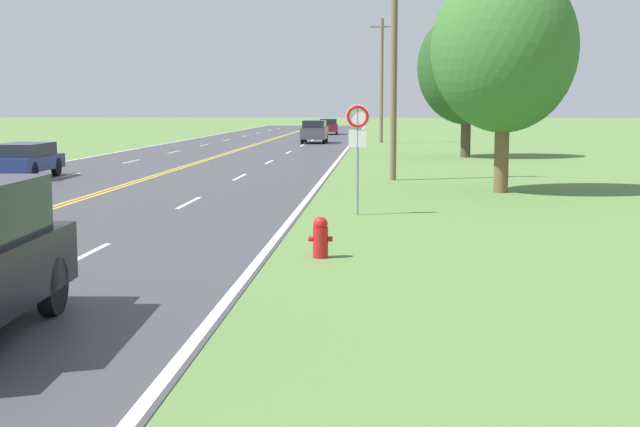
{
  "coord_description": "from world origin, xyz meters",
  "views": [
    {
      "loc": [
        8.78,
        0.88,
        2.74
      ],
      "look_at": [
        7.99,
        12.42,
        1.33
      ],
      "focal_mm": 50.0,
      "sensor_mm": 36.0,
      "label": 1
    }
  ],
  "objects_px": {
    "car_dark_blue_hatchback_approaching": "(24,159)",
    "car_dark_grey_suv_mid_near": "(315,131)",
    "car_maroon_hatchback_mid_far": "(328,126)",
    "fire_hydrant": "(320,237)",
    "tree_left_verge": "(467,67)",
    "tree_behind_sign": "(504,49)",
    "traffic_sign": "(357,131)"
  },
  "relations": [
    {
      "from": "car_maroon_hatchback_mid_far",
      "to": "tree_behind_sign",
      "type": "bearing_deg",
      "value": 6.26
    },
    {
      "from": "traffic_sign",
      "to": "car_maroon_hatchback_mid_far",
      "type": "height_order",
      "value": "traffic_sign"
    },
    {
      "from": "traffic_sign",
      "to": "tree_left_verge",
      "type": "distance_m",
      "value": 26.02
    },
    {
      "from": "tree_left_verge",
      "to": "car_dark_grey_suv_mid_near",
      "type": "bearing_deg",
      "value": 118.65
    },
    {
      "from": "tree_behind_sign",
      "to": "fire_hydrant",
      "type": "bearing_deg",
      "value": -111.25
    },
    {
      "from": "traffic_sign",
      "to": "tree_behind_sign",
      "type": "bearing_deg",
      "value": 54.6
    },
    {
      "from": "traffic_sign",
      "to": "car_dark_grey_suv_mid_near",
      "type": "relative_size",
      "value": 0.63
    },
    {
      "from": "car_dark_grey_suv_mid_near",
      "to": "car_maroon_hatchback_mid_far",
      "type": "relative_size",
      "value": 1.08
    },
    {
      "from": "fire_hydrant",
      "to": "car_dark_grey_suv_mid_near",
      "type": "xyz_separation_m",
      "value": [
        -3.77,
        48.74,
        0.51
      ]
    },
    {
      "from": "traffic_sign",
      "to": "tree_behind_sign",
      "type": "distance_m",
      "value": 7.91
    },
    {
      "from": "car_dark_grey_suv_mid_near",
      "to": "fire_hydrant",
      "type": "bearing_deg",
      "value": 4.14
    },
    {
      "from": "car_dark_grey_suv_mid_near",
      "to": "car_dark_blue_hatchback_approaching",
      "type": "bearing_deg",
      "value": -15.14
    },
    {
      "from": "tree_left_verge",
      "to": "car_maroon_hatchback_mid_far",
      "type": "bearing_deg",
      "value": 104.51
    },
    {
      "from": "car_maroon_hatchback_mid_far",
      "to": "fire_hydrant",
      "type": "bearing_deg",
      "value": 0.6
    },
    {
      "from": "tree_behind_sign",
      "to": "car_maroon_hatchback_mid_far",
      "type": "relative_size",
      "value": 1.75
    },
    {
      "from": "traffic_sign",
      "to": "car_dark_blue_hatchback_approaching",
      "type": "bearing_deg",
      "value": 141.07
    },
    {
      "from": "traffic_sign",
      "to": "tree_left_verge",
      "type": "relative_size",
      "value": 0.36
    },
    {
      "from": "car_dark_grey_suv_mid_near",
      "to": "car_maroon_hatchback_mid_far",
      "type": "distance_m",
      "value": 19.48
    },
    {
      "from": "car_dark_blue_hatchback_approaching",
      "to": "car_dark_grey_suv_mid_near",
      "type": "height_order",
      "value": "car_dark_grey_suv_mid_near"
    },
    {
      "from": "car_dark_grey_suv_mid_near",
      "to": "tree_behind_sign",
      "type": "bearing_deg",
      "value": 13.1
    },
    {
      "from": "car_dark_blue_hatchback_approaching",
      "to": "car_dark_grey_suv_mid_near",
      "type": "xyz_separation_m",
      "value": [
        8.51,
        32.09,
        0.15
      ]
    },
    {
      "from": "car_dark_blue_hatchback_approaching",
      "to": "car_maroon_hatchback_mid_far",
      "type": "xyz_separation_m",
      "value": [
        8.36,
        51.57,
        0.05
      ]
    },
    {
      "from": "car_maroon_hatchback_mid_far",
      "to": "car_dark_blue_hatchback_approaching",
      "type": "bearing_deg",
      "value": -11.9
    },
    {
      "from": "fire_hydrant",
      "to": "car_dark_grey_suv_mid_near",
      "type": "relative_size",
      "value": 0.17
    },
    {
      "from": "fire_hydrant",
      "to": "car_maroon_hatchback_mid_far",
      "type": "height_order",
      "value": "car_maroon_hatchback_mid_far"
    },
    {
      "from": "tree_left_verge",
      "to": "car_dark_grey_suv_mid_near",
      "type": "distance_m",
      "value": 19.75
    },
    {
      "from": "tree_behind_sign",
      "to": "car_dark_blue_hatchback_approaching",
      "type": "relative_size",
      "value": 1.67
    },
    {
      "from": "tree_left_verge",
      "to": "traffic_sign",
      "type": "bearing_deg",
      "value": -101.22
    },
    {
      "from": "traffic_sign",
      "to": "car_dark_grey_suv_mid_near",
      "type": "height_order",
      "value": "traffic_sign"
    },
    {
      "from": "fire_hydrant",
      "to": "tree_behind_sign",
      "type": "xyz_separation_m",
      "value": [
        4.86,
        12.49,
        4.1
      ]
    },
    {
      "from": "tree_behind_sign",
      "to": "car_dark_grey_suv_mid_near",
      "type": "relative_size",
      "value": 1.63
    },
    {
      "from": "fire_hydrant",
      "to": "car_dark_blue_hatchback_approaching",
      "type": "height_order",
      "value": "car_dark_blue_hatchback_approaching"
    }
  ]
}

